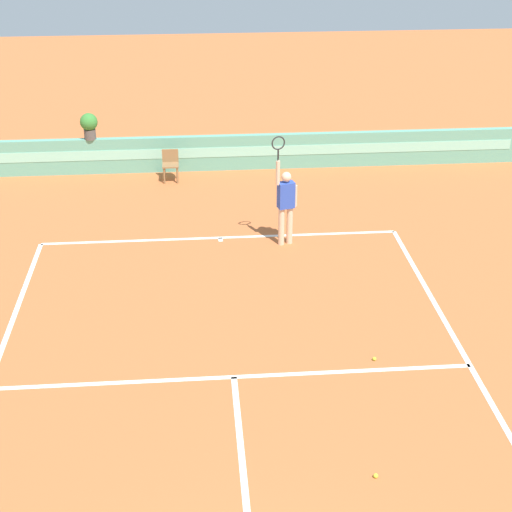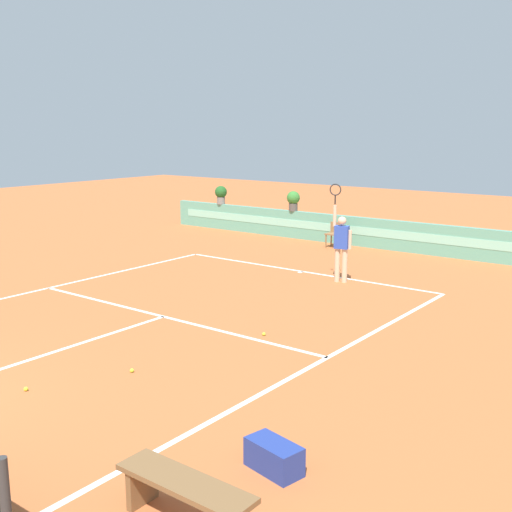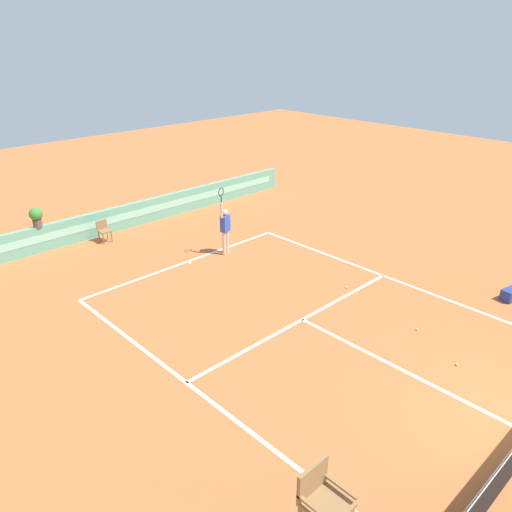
% 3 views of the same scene
% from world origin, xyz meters
% --- Properties ---
extents(ground_plane, '(60.00, 60.00, 0.00)m').
position_xyz_m(ground_plane, '(0.00, 6.00, 0.00)').
color(ground_plane, '#BC6033').
extents(court_lines, '(8.32, 11.94, 0.01)m').
position_xyz_m(court_lines, '(0.00, 6.72, 0.00)').
color(court_lines, white).
rests_on(court_lines, ground).
extents(back_wall_barrier, '(18.00, 0.21, 1.00)m').
position_xyz_m(back_wall_barrier, '(0.00, 16.39, 0.50)').
color(back_wall_barrier, '#60A88E').
rests_on(back_wall_barrier, ground).
extents(ball_kid_chair, '(0.44, 0.44, 0.85)m').
position_xyz_m(ball_kid_chair, '(-1.19, 15.66, 0.48)').
color(ball_kid_chair, olive).
rests_on(ball_kid_chair, ground).
extents(tennis_player, '(0.61, 0.30, 2.58)m').
position_xyz_m(tennis_player, '(1.46, 11.47, 1.05)').
color(tennis_player, beige).
rests_on(tennis_player, ground).
extents(tennis_ball_near_baseline, '(0.07, 0.07, 0.07)m').
position_xyz_m(tennis_ball_near_baseline, '(1.87, 3.83, 0.03)').
color(tennis_ball_near_baseline, '#CCE033').
rests_on(tennis_ball_near_baseline, ground).
extents(tennis_ball_by_sideline, '(0.07, 0.07, 0.07)m').
position_xyz_m(tennis_ball_by_sideline, '(2.49, 6.69, 0.03)').
color(tennis_ball_by_sideline, '#CCE033').
rests_on(tennis_ball_by_sideline, ground).
extents(potted_plant_left, '(0.48, 0.48, 0.72)m').
position_xyz_m(potted_plant_left, '(-3.37, 16.39, 1.41)').
color(potted_plant_left, '#514C47').
rests_on(potted_plant_left, back_wall_barrier).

